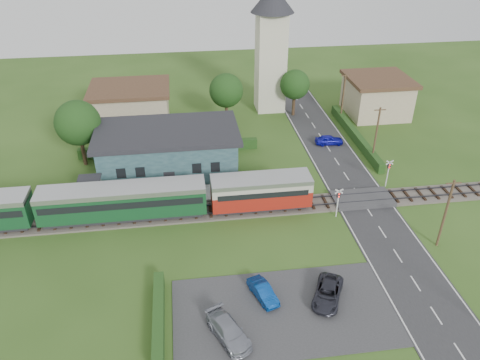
{
  "coord_description": "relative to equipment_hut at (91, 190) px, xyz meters",
  "views": [
    {
      "loc": [
        -8.28,
        -36.87,
        27.47
      ],
      "look_at": [
        -2.71,
        4.0,
        2.38
      ],
      "focal_mm": 35.0,
      "sensor_mm": 36.0,
      "label": 1
    }
  ],
  "objects": [
    {
      "name": "utility_pole_c",
      "position": [
        32.2,
        4.8,
        1.88
      ],
      "size": [
        1.4,
        0.22,
        7.0
      ],
      "color": "#473321",
      "rests_on": "ground"
    },
    {
      "name": "tree_a",
      "position": [
        -2.0,
        8.8,
        3.63
      ],
      "size": [
        5.2,
        5.2,
        8.0
      ],
      "color": "#332316",
      "rests_on": "ground"
    },
    {
      "name": "car_on_road",
      "position": [
        28.4,
        9.91,
        -1.09
      ],
      "size": [
        3.63,
        1.63,
        1.21
      ],
      "primitive_type": "imported",
      "rotation": [
        0.0,
        0.0,
        1.51
      ],
      "color": "#0F10A8",
      "rests_on": "road"
    },
    {
      "name": "ground",
      "position": [
        18.0,
        -5.2,
        -1.75
      ],
      "size": [
        120.0,
        120.0,
        0.0
      ],
      "primitive_type": "plane",
      "color": "#2D4C19"
    },
    {
      "name": "hedge_station",
      "position": [
        8.0,
        10.3,
        -1.1
      ],
      "size": [
        22.0,
        0.8,
        1.3
      ],
      "primitive_type": "cube",
      "color": "#193814",
      "rests_on": "ground"
    },
    {
      "name": "equipment_hut",
      "position": [
        0.0,
        0.0,
        0.0
      ],
      "size": [
        2.3,
        2.3,
        2.55
      ],
      "color": "beige",
      "rests_on": "platform"
    },
    {
      "name": "streetlamp_east",
      "position": [
        34.0,
        21.8,
        1.29
      ],
      "size": [
        0.3,
        0.3,
        5.15
      ],
      "color": "#3F3F47",
      "rests_on": "ground"
    },
    {
      "name": "station_building",
      "position": [
        8.0,
        5.79,
        0.95
      ],
      "size": [
        16.0,
        9.0,
        5.3
      ],
      "color": "#23434B",
      "rests_on": "ground"
    },
    {
      "name": "utility_pole_b",
      "position": [
        32.2,
        -11.2,
        1.88
      ],
      "size": [
        1.4,
        0.22,
        7.0
      ],
      "color": "#473321",
      "rests_on": "ground"
    },
    {
      "name": "railway_track",
      "position": [
        18.0,
        -3.2,
        -1.64
      ],
      "size": [
        76.0,
        3.2,
        0.49
      ],
      "color": "#4C443D",
      "rests_on": "ground"
    },
    {
      "name": "pedestrian_near",
      "position": [
        13.4,
        0.17,
        -0.33
      ],
      "size": [
        0.77,
        0.57,
        1.93
      ],
      "primitive_type": "imported",
      "rotation": [
        0.0,
        0.0,
        2.98
      ],
      "color": "gray",
      "rests_on": "platform"
    },
    {
      "name": "church_tower",
      "position": [
        23.0,
        22.8,
        8.48
      ],
      "size": [
        6.0,
        6.0,
        17.6
      ],
      "color": "beige",
      "rests_on": "ground"
    },
    {
      "name": "crossing_signal_far",
      "position": [
        31.6,
        -0.81,
        0.39
      ],
      "size": [
        0.84,
        0.28,
        3.28
      ],
      "color": "silver",
      "rests_on": "ground"
    },
    {
      "name": "train",
      "position": [
        0.37,
        -3.2,
        0.43
      ],
      "size": [
        43.2,
        2.9,
        3.4
      ],
      "color": "#232328",
      "rests_on": "ground"
    },
    {
      "name": "utility_pole_d",
      "position": [
        32.2,
        16.8,
        1.88
      ],
      "size": [
        1.4,
        0.22,
        7.0
      ],
      "color": "#473321",
      "rests_on": "ground"
    },
    {
      "name": "hedge_carpark",
      "position": [
        7.0,
        -17.2,
        -1.15
      ],
      "size": [
        0.8,
        9.0,
        1.2
      ],
      "primitive_type": "cube",
      "color": "#193814",
      "rests_on": "ground"
    },
    {
      "name": "car_park_dark",
      "position": [
        20.2,
        -16.4,
        -1.06
      ],
      "size": [
        3.72,
        4.78,
        1.21
      ],
      "primitive_type": "imported",
      "rotation": [
        0.0,
        0.0,
        -0.46
      ],
      "color": "#25252F",
      "rests_on": "car_park"
    },
    {
      "name": "car_park_blue",
      "position": [
        15.18,
        -15.52,
        -1.1
      ],
      "size": [
        2.28,
        3.66,
        1.14
      ],
      "primitive_type": "imported",
      "rotation": [
        0.0,
        0.0,
        0.34
      ],
      "color": "navy",
      "rests_on": "car_park"
    },
    {
      "name": "crossing_deck",
      "position": [
        28.0,
        -3.2,
        -1.52
      ],
      "size": [
        6.2,
        3.4,
        0.45
      ],
      "primitive_type": "cube",
      "color": "#333335",
      "rests_on": "ground"
    },
    {
      "name": "house_west",
      "position": [
        3.0,
        19.8,
        1.04
      ],
      "size": [
        10.8,
        8.8,
        5.5
      ],
      "color": "tan",
      "rests_on": "ground"
    },
    {
      "name": "platform",
      "position": [
        8.0,
        0.0,
        -1.52
      ],
      "size": [
        30.0,
        3.0,
        0.45
      ],
      "primitive_type": "cube",
      "color": "gray",
      "rests_on": "ground"
    },
    {
      "name": "tree_b",
      "position": [
        16.0,
        17.8,
        3.27
      ],
      "size": [
        4.6,
        4.6,
        7.34
      ],
      "color": "#332316",
      "rests_on": "ground"
    },
    {
      "name": "road",
      "position": [
        28.0,
        -5.2,
        -1.72
      ],
      "size": [
        6.0,
        70.0,
        0.05
      ],
      "primitive_type": "cube",
      "color": "#28282B",
      "rests_on": "ground"
    },
    {
      "name": "crossing_signal_near",
      "position": [
        24.4,
        -5.61,
        0.39
      ],
      "size": [
        0.84,
        0.28,
        3.28
      ],
      "color": "silver",
      "rests_on": "ground"
    },
    {
      "name": "car_park_silver",
      "position": [
        12.01,
        -19.11,
        -1.03
      ],
      "size": [
        3.48,
        4.77,
        1.28
      ],
      "primitive_type": "imported",
      "rotation": [
        0.0,
        0.0,
        0.43
      ],
      "color": "#8E919D",
      "rests_on": "car_park"
    },
    {
      "name": "pedestrian_far",
      "position": [
        1.11,
        -0.69,
        -0.54
      ],
      "size": [
        0.69,
        0.82,
        1.52
      ],
      "primitive_type": "imported",
      "rotation": [
        0.0,
        0.0,
        1.73
      ],
      "color": "gray",
      "rests_on": "platform"
    },
    {
      "name": "streetlamp_west",
      "position": [
        -4.0,
        14.8,
        1.29
      ],
      "size": [
        0.3,
        0.3,
        5.15
      ],
      "color": "#3F3F47",
      "rests_on": "ground"
    },
    {
      "name": "house_east",
      "position": [
        38.0,
        18.8,
        1.05
      ],
      "size": [
        8.8,
        8.8,
        5.5
      ],
      "color": "tan",
      "rests_on": "ground"
    },
    {
      "name": "tree_c",
      "position": [
        26.0,
        19.8,
        2.91
      ],
      "size": [
        4.2,
        4.2,
        6.78
      ],
      "color": "#332316",
      "rests_on": "ground"
    },
    {
      "name": "car_park",
      "position": [
        16.5,
        -17.2,
        -1.71
      ],
      "size": [
        17.0,
        9.0,
        0.08
      ],
      "primitive_type": "cube",
      "color": "#333335",
      "rests_on": "ground"
    },
    {
      "name": "hedge_roadside",
      "position": [
        32.2,
        10.8,
        -1.15
      ],
      "size": [
        0.8,
        18.0,
        1.2
      ],
      "primitive_type": "cube",
      "color": "#193814",
      "rests_on": "ground"
    }
  ]
}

